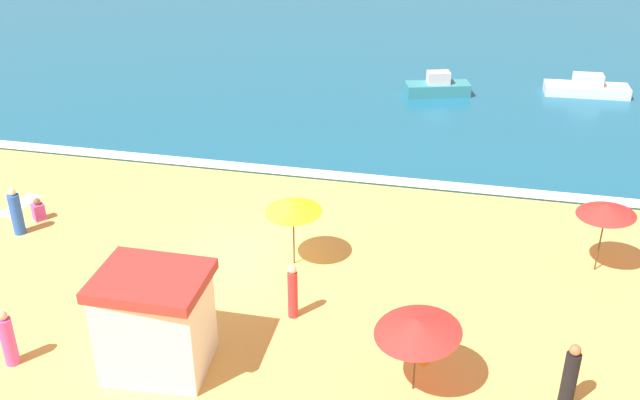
% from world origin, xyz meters
% --- Properties ---
extents(ground_plane, '(60.00, 60.00, 0.00)m').
position_xyz_m(ground_plane, '(0.00, 0.00, 0.00)').
color(ground_plane, '#EDBC60').
extents(ocean_water, '(60.00, 44.00, 0.10)m').
position_xyz_m(ocean_water, '(0.00, 28.00, 0.05)').
color(ocean_water, '#196084').
rests_on(ocean_water, ground_plane).
extents(wave_breaker_foam, '(57.00, 0.70, 0.01)m').
position_xyz_m(wave_breaker_foam, '(0.00, 6.30, 0.10)').
color(wave_breaker_foam, white).
rests_on(wave_breaker_foam, ocean_water).
extents(lifeguard_cabana, '(2.68, 2.19, 2.73)m').
position_xyz_m(lifeguard_cabana, '(-0.78, -5.27, 1.39)').
color(lifeguard_cabana, white).
rests_on(lifeguard_cabana, ground_plane).
extents(beach_umbrella_2, '(2.91, 2.90, 2.20)m').
position_xyz_m(beach_umbrella_2, '(5.60, -4.80, 1.90)').
color(beach_umbrella_2, '#4C3823').
rests_on(beach_umbrella_2, ground_plane).
extents(beach_umbrella_3, '(1.84, 1.82, 2.34)m').
position_xyz_m(beach_umbrella_3, '(10.52, 1.69, 2.10)').
color(beach_umbrella_3, '#4C3823').
rests_on(beach_umbrella_3, ground_plane).
extents(beach_umbrella_5, '(2.42, 2.43, 2.21)m').
position_xyz_m(beach_umbrella_5, '(1.39, 0.11, 2.00)').
color(beach_umbrella_5, '#4C3823').
rests_on(beach_umbrella_5, ground_plane).
extents(beachgoer_0, '(0.36, 0.36, 1.67)m').
position_xyz_m(beachgoer_0, '(2.02, -2.55, 0.81)').
color(beachgoer_0, red).
rests_on(beachgoer_0, ground_plane).
extents(beachgoer_1, '(0.49, 0.49, 1.61)m').
position_xyz_m(beachgoer_1, '(-4.52, -5.98, 0.75)').
color(beachgoer_1, '#D84CA5').
rests_on(beachgoer_1, ground_plane).
extents(beachgoer_2, '(0.49, 0.49, 1.66)m').
position_xyz_m(beachgoer_2, '(-7.99, 0.00, 0.77)').
color(beachgoer_2, blue).
rests_on(beachgoer_2, ground_plane).
extents(beachgoer_6, '(0.36, 0.36, 1.76)m').
position_xyz_m(beachgoer_6, '(9.20, -4.56, 0.83)').
color(beachgoer_6, black).
rests_on(beachgoer_6, ground_plane).
extents(beachgoer_8, '(0.52, 0.52, 0.81)m').
position_xyz_m(beachgoer_8, '(-7.84, 0.99, 0.35)').
color(beachgoer_8, '#D84CA5').
rests_on(beachgoer_8, ground_plane).
extents(beach_towel_1, '(0.90, 1.84, 0.01)m').
position_xyz_m(beach_towel_1, '(-9.10, 1.73, 0.01)').
color(beach_towel_1, white).
rests_on(beach_towel_1, ground_plane).
extents(beach_towel_2, '(1.44, 1.54, 0.01)m').
position_xyz_m(beach_towel_2, '(-2.48, -2.99, 0.01)').
color(beach_towel_2, white).
rests_on(beach_towel_2, ground_plane).
extents(beach_towel_3, '(1.18, 1.28, 0.01)m').
position_xyz_m(beach_towel_3, '(5.71, -3.31, 0.01)').
color(beach_towel_3, orange).
rests_on(beach_towel_3, ground_plane).
extents(small_boat_0, '(4.03, 1.45, 1.04)m').
position_xyz_m(small_boat_0, '(11.71, 17.66, 0.45)').
color(small_boat_0, white).
rests_on(small_boat_0, ocean_water).
extents(small_boat_1, '(3.23, 1.88, 1.18)m').
position_xyz_m(small_boat_1, '(4.63, 16.10, 0.50)').
color(small_boat_1, teal).
rests_on(small_boat_1, ocean_water).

